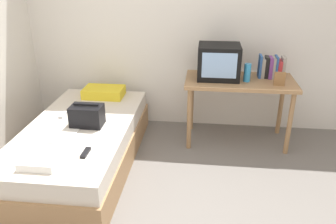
{
  "coord_description": "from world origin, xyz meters",
  "views": [
    {
      "loc": [
        0.16,
        -1.99,
        1.87
      ],
      "look_at": [
        -0.19,
        1.06,
        0.53
      ],
      "focal_mm": 36.38,
      "sensor_mm": 36.0,
      "label": 1
    }
  ],
  "objects_px": {
    "handbag": "(87,116)",
    "bed": "(82,145)",
    "picture_frame": "(280,79)",
    "pillow": "(104,92)",
    "tv": "(219,62)",
    "magazine": "(63,136)",
    "folded_towel": "(40,162)",
    "water_bottle": "(247,73)",
    "book_row": "(272,68)",
    "desk": "(239,88)",
    "remote_dark": "(86,153)",
    "remote_silver": "(63,115)"
  },
  "relations": [
    {
      "from": "bed",
      "to": "handbag",
      "type": "bearing_deg",
      "value": -4.71
    },
    {
      "from": "picture_frame",
      "to": "magazine",
      "type": "xyz_separation_m",
      "value": [
        -2.0,
        -0.78,
        -0.36
      ]
    },
    {
      "from": "tv",
      "to": "magazine",
      "type": "bearing_deg",
      "value": -145.03
    },
    {
      "from": "tv",
      "to": "water_bottle",
      "type": "bearing_deg",
      "value": -16.47
    },
    {
      "from": "pillow",
      "to": "picture_frame",
      "type": "bearing_deg",
      "value": -6.93
    },
    {
      "from": "book_row",
      "to": "magazine",
      "type": "distance_m",
      "value": 2.26
    },
    {
      "from": "tv",
      "to": "picture_frame",
      "type": "relative_size",
      "value": 3.11
    },
    {
      "from": "desk",
      "to": "magazine",
      "type": "bearing_deg",
      "value": -149.88
    },
    {
      "from": "desk",
      "to": "pillow",
      "type": "bearing_deg",
      "value": 177.29
    },
    {
      "from": "picture_frame",
      "to": "handbag",
      "type": "relative_size",
      "value": 0.47
    },
    {
      "from": "tv",
      "to": "book_row",
      "type": "distance_m",
      "value": 0.58
    },
    {
      "from": "picture_frame",
      "to": "remote_dark",
      "type": "height_order",
      "value": "picture_frame"
    },
    {
      "from": "water_bottle",
      "to": "folded_towel",
      "type": "height_order",
      "value": "water_bottle"
    },
    {
      "from": "bed",
      "to": "magazine",
      "type": "bearing_deg",
      "value": -102.87
    },
    {
      "from": "desk",
      "to": "bed",
      "type": "bearing_deg",
      "value": -156.33
    },
    {
      "from": "tv",
      "to": "book_row",
      "type": "bearing_deg",
      "value": 7.83
    },
    {
      "from": "bed",
      "to": "desk",
      "type": "xyz_separation_m",
      "value": [
        1.56,
        0.69,
        0.42
      ]
    },
    {
      "from": "tv",
      "to": "water_bottle",
      "type": "height_order",
      "value": "tv"
    },
    {
      "from": "water_bottle",
      "to": "handbag",
      "type": "relative_size",
      "value": 0.63
    },
    {
      "from": "magazine",
      "to": "folded_towel",
      "type": "distance_m",
      "value": 0.48
    },
    {
      "from": "water_bottle",
      "to": "book_row",
      "type": "bearing_deg",
      "value": 31.35
    },
    {
      "from": "book_row",
      "to": "tv",
      "type": "bearing_deg",
      "value": -172.17
    },
    {
      "from": "book_row",
      "to": "pillow",
      "type": "distance_m",
      "value": 1.9
    },
    {
      "from": "pillow",
      "to": "handbag",
      "type": "height_order",
      "value": "handbag"
    },
    {
      "from": "tv",
      "to": "remote_dark",
      "type": "bearing_deg",
      "value": -130.96
    },
    {
      "from": "book_row",
      "to": "magazine",
      "type": "height_order",
      "value": "book_row"
    },
    {
      "from": "bed",
      "to": "water_bottle",
      "type": "distance_m",
      "value": 1.85
    },
    {
      "from": "water_bottle",
      "to": "pillow",
      "type": "height_order",
      "value": "water_bottle"
    },
    {
      "from": "handbag",
      "to": "picture_frame",
      "type": "bearing_deg",
      "value": 16.1
    },
    {
      "from": "water_bottle",
      "to": "remote_silver",
      "type": "distance_m",
      "value": 1.95
    },
    {
      "from": "magazine",
      "to": "bed",
      "type": "bearing_deg",
      "value": 77.13
    },
    {
      "from": "handbag",
      "to": "bed",
      "type": "bearing_deg",
      "value": 175.29
    },
    {
      "from": "desk",
      "to": "magazine",
      "type": "relative_size",
      "value": 4.0
    },
    {
      "from": "remote_silver",
      "to": "folded_towel",
      "type": "xyz_separation_m",
      "value": [
        0.2,
        -0.92,
        0.02
      ]
    },
    {
      "from": "handbag",
      "to": "tv",
      "type": "bearing_deg",
      "value": 30.24
    },
    {
      "from": "pillow",
      "to": "desk",
      "type": "bearing_deg",
      "value": -2.71
    },
    {
      "from": "water_bottle",
      "to": "handbag",
      "type": "height_order",
      "value": "water_bottle"
    },
    {
      "from": "bed",
      "to": "water_bottle",
      "type": "bearing_deg",
      "value": 21.07
    },
    {
      "from": "magazine",
      "to": "remote_silver",
      "type": "relative_size",
      "value": 2.01
    },
    {
      "from": "bed",
      "to": "pillow",
      "type": "distance_m",
      "value": 0.81
    },
    {
      "from": "bed",
      "to": "picture_frame",
      "type": "bearing_deg",
      "value": 15.18
    },
    {
      "from": "picture_frame",
      "to": "handbag",
      "type": "height_order",
      "value": "picture_frame"
    },
    {
      "from": "bed",
      "to": "folded_towel",
      "type": "bearing_deg",
      "value": -93.07
    },
    {
      "from": "tv",
      "to": "water_bottle",
      "type": "xyz_separation_m",
      "value": [
        0.3,
        -0.09,
        -0.09
      ]
    },
    {
      "from": "tv",
      "to": "pillow",
      "type": "height_order",
      "value": "tv"
    },
    {
      "from": "picture_frame",
      "to": "pillow",
      "type": "distance_m",
      "value": 1.95
    },
    {
      "from": "handbag",
      "to": "folded_towel",
      "type": "distance_m",
      "value": 0.75
    },
    {
      "from": "picture_frame",
      "to": "pillow",
      "type": "relative_size",
      "value": 0.31
    },
    {
      "from": "handbag",
      "to": "folded_towel",
      "type": "height_order",
      "value": "handbag"
    },
    {
      "from": "pillow",
      "to": "remote_dark",
      "type": "height_order",
      "value": "pillow"
    }
  ]
}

